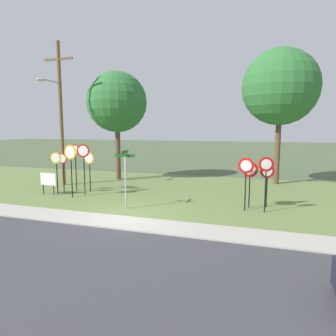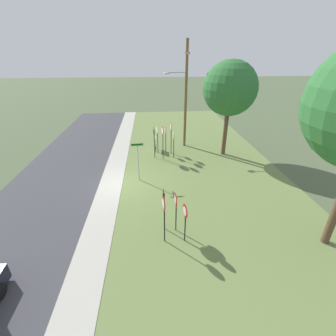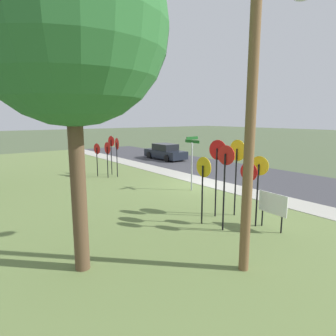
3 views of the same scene
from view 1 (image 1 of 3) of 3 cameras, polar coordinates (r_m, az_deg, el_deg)
name	(u,v)px [view 1 (image 1 of 3)]	position (r m, az deg, el deg)	size (l,w,h in m)	color
ground_plane	(126,217)	(13.33, -7.96, -9.19)	(160.00, 160.00, 0.00)	#4C5B3D
road_asphalt	(50,264)	(9.53, -21.35, -16.54)	(44.00, 6.40, 0.01)	#3D3D42
sidewalk_strip	(117,222)	(12.64, -9.59, -10.01)	(44.00, 1.60, 0.06)	#ADAA9E
grass_median	(169,190)	(18.73, 0.18, -4.19)	(44.00, 12.00, 0.04)	olive
stop_sign_near_left	(56,164)	(18.22, -20.34, 0.65)	(0.64, 0.13, 2.44)	black
stop_sign_near_right	(84,158)	(17.57, -15.66, 1.80)	(0.73, 0.15, 2.90)	black
stop_sign_far_left	(75,158)	(18.85, -17.11, 1.83)	(0.64, 0.12, 2.83)	black
stop_sign_far_center	(89,163)	(18.51, -14.64, 0.89)	(0.70, 0.09, 2.38)	black
stop_sign_far_right	(63,165)	(18.88, -19.26, 0.62)	(0.61, 0.11, 2.32)	black
stop_sign_center_tall	(71,159)	(17.19, -17.91, 1.65)	(0.79, 0.11, 2.89)	black
yield_sign_near_left	(250,174)	(14.77, 15.21, -1.06)	(0.74, 0.11, 2.22)	black
yield_sign_near_right	(267,176)	(15.11, 18.23, -1.37)	(0.67, 0.16, 2.09)	black
yield_sign_far_left	(246,171)	(14.18, 14.50, -0.60)	(0.73, 0.13, 2.46)	black
yield_sign_far_right	(266,171)	(14.10, 18.03, -0.61)	(0.66, 0.15, 2.52)	black
street_name_post	(125,174)	(14.22, -8.06, -1.14)	(0.96, 0.81, 2.76)	#9EA0A8
utility_pole	(59,109)	(21.14, -19.81, 10.36)	(2.10, 2.12, 9.29)	brown
notice_board	(48,180)	(18.53, -21.70, -2.17)	(1.10, 0.11, 1.25)	black
oak_tree_left	(117,102)	(22.64, -9.61, 12.11)	(4.35, 4.35, 7.83)	brown
oak_tree_right	(280,87)	(21.90, 20.45, 14.07)	(5.01, 5.01, 8.98)	brown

